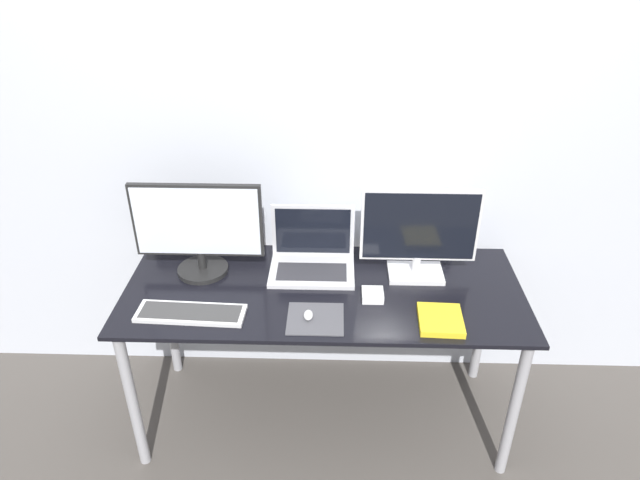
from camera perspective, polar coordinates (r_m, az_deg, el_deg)
ground_plane at (r=2.69m, az=0.10°, el=-22.43°), size 12.00×12.00×0.00m
wall_back at (r=2.55m, az=0.62°, el=9.86°), size 7.00×0.05×2.50m
desk at (r=2.47m, az=0.34°, el=-6.63°), size 1.68×0.70×0.75m
monitor_left at (r=2.47m, az=-12.09°, el=1.10°), size 0.55×0.22×0.42m
monitor_right at (r=2.43m, az=9.90°, el=0.71°), size 0.49×0.17×0.41m
laptop at (r=2.52m, az=-0.77°, el=-1.43°), size 0.37×0.26×0.27m
keyboard at (r=2.32m, az=-12.80°, el=-7.15°), size 0.43×0.15×0.02m
mousepad at (r=2.25m, az=-0.46°, el=-7.88°), size 0.22×0.20×0.00m
mouse at (r=2.24m, az=-1.18°, el=-7.52°), size 0.04×0.06×0.03m
book at (r=2.27m, az=11.96°, el=-7.82°), size 0.18×0.20×0.03m
power_brick at (r=2.36m, az=5.29°, el=-5.50°), size 0.09×0.09×0.03m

